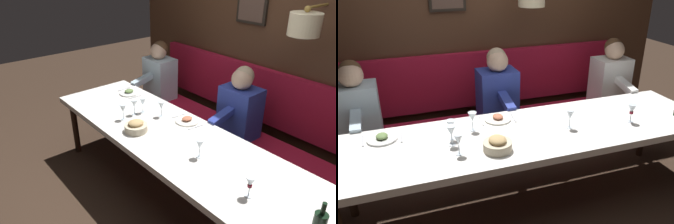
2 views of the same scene
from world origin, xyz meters
The scene contains 15 objects.
ground_plane centered at (0.00, 0.00, 0.00)m, with size 12.00×12.00×0.00m, color #332319.
dining_table centered at (0.00, 0.00, 0.68)m, with size 0.90×3.23×0.74m.
banquette_bench centered at (0.89, 0.00, 0.23)m, with size 0.52×3.43×0.45m, color maroon.
back_wall_panel centered at (1.46, 0.00, 1.36)m, with size 0.59×4.63×2.90m.
diner_near centered at (0.88, 0.02, 0.82)m, with size 0.60×0.40×0.79m.
diner_middle centered at (0.88, 1.39, 0.82)m, with size 0.60×0.40×0.79m.
place_setting_0 centered at (0.25, 1.19, 0.75)m, with size 0.24×0.31×0.05m.
place_setting_1 centered at (0.29, 0.21, 0.75)m, with size 0.24×0.32×0.05m.
wine_glass_0 centered at (-0.06, -0.32, 0.86)m, with size 0.07×0.07×0.16m.
wine_glass_1 centered at (0.17, 0.47, 0.86)m, with size 0.07×0.07×0.16m.
wine_glass_2 centered at (-0.02, 0.68, 0.86)m, with size 0.07×0.07×0.16m.
wine_glass_3 centered at (-0.14, -0.88, 0.86)m, with size 0.07×0.07×0.16m.
wine_glass_4 centered at (-0.17, 0.66, 0.86)m, with size 0.07×0.07×0.16m.
wine_glass_5 centered at (0.08, 0.66, 0.86)m, with size 0.07×0.07×0.16m.
bread_bowl centered at (-0.21, 0.37, 0.79)m, with size 0.22×0.22×0.12m.
Camera 1 is at (-1.68, -1.86, 2.25)m, focal length 34.29 mm.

